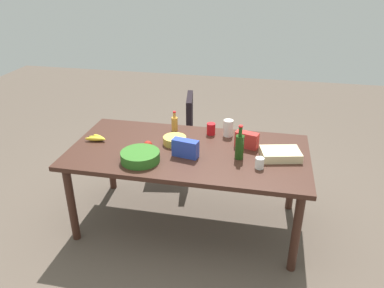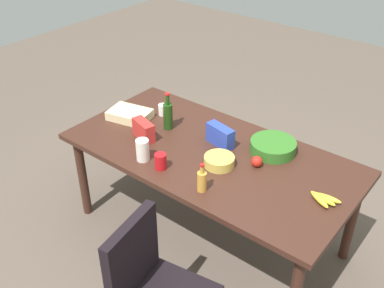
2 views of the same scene
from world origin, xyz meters
TOP-DOWN VIEW (x-y plane):
  - ground_plane at (0.00, 0.00)m, footprint 10.00×10.00m
  - conference_table at (0.00, 0.00)m, footprint 2.06×1.04m
  - office_chair at (0.36, -0.96)m, footprint 0.56×0.56m
  - apple_red at (0.35, 0.05)m, footprint 0.10×0.10m
  - chip_bag_blue at (0.00, 0.12)m, footprint 0.23×0.12m
  - wine_bottle at (-0.44, 0.06)m, footprint 0.07×0.07m
  - red_solo_cup at (-0.14, -0.36)m, footprint 0.10×0.10m
  - dressing_bottle at (0.22, -0.38)m, footprint 0.07×0.07m
  - banana_bunch at (0.86, -0.01)m, footprint 0.20×0.13m
  - chip_bag_red at (-0.49, -0.16)m, footprint 0.21×0.13m
  - mayo_jar at (-0.30, -0.36)m, footprint 0.11×0.11m
  - sheet_cake at (-0.78, -0.01)m, footprint 0.36×0.29m
  - chip_bowl at (0.15, -0.09)m, footprint 0.23×0.23m
  - paper_cup at (-0.62, 0.19)m, footprint 0.09×0.09m
  - salad_bowl at (0.34, 0.27)m, footprint 0.33×0.33m

SIDE VIEW (x-z plane):
  - ground_plane at x=0.00m, z-range 0.00..0.00m
  - office_chair at x=0.36m, z-range -0.11..0.81m
  - conference_table at x=0.00m, z-range 0.31..1.09m
  - banana_bunch at x=0.86m, z-range 0.78..0.82m
  - chip_bowl at x=0.15m, z-range 0.77..0.84m
  - sheet_cake at x=-0.78m, z-range 0.77..0.84m
  - apple_red at x=0.35m, z-range 0.77..0.85m
  - salad_bowl at x=0.34m, z-range 0.77..0.86m
  - paper_cup at x=-0.62m, z-range 0.77..0.86m
  - red_solo_cup at x=-0.14m, z-range 0.77..0.88m
  - chip_bag_red at x=-0.49m, z-range 0.77..0.91m
  - dressing_bottle at x=0.22m, z-range 0.75..0.95m
  - chip_bag_blue at x=0.00m, z-range 0.77..0.92m
  - mayo_jar at x=-0.30m, z-range 0.77..0.93m
  - wine_bottle at x=-0.44m, z-range 0.74..1.04m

